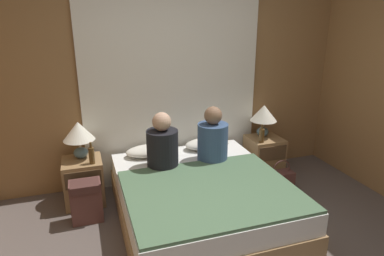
# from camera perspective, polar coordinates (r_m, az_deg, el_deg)

# --- Properties ---
(wall_back) EXTENTS (4.47, 0.06, 2.50)m
(wall_back) POSITION_cam_1_polar(r_m,az_deg,el_deg) (4.18, -3.39, 7.86)
(wall_back) COLOR olive
(wall_back) RESTS_ON ground_plane
(curtain_panel) EXTENTS (2.36, 0.02, 2.25)m
(curtain_panel) POSITION_cam_1_polar(r_m,az_deg,el_deg) (4.15, -3.13, 5.96)
(curtain_panel) COLOR white
(curtain_panel) RESTS_ON ground_plane
(bed) EXTENTS (1.62, 1.90, 0.44)m
(bed) POSITION_cam_1_polar(r_m,az_deg,el_deg) (3.58, 1.47, -11.71)
(bed) COLOR #99754C
(bed) RESTS_ON ground_plane
(nightstand_left) EXTENTS (0.42, 0.42, 0.51)m
(nightstand_left) POSITION_cam_1_polar(r_m,az_deg,el_deg) (4.02, -17.58, -8.46)
(nightstand_left) COLOR #937047
(nightstand_left) RESTS_ON ground_plane
(nightstand_right) EXTENTS (0.42, 0.42, 0.51)m
(nightstand_right) POSITION_cam_1_polar(r_m,az_deg,el_deg) (4.57, 11.87, -4.61)
(nightstand_right) COLOR #937047
(nightstand_right) RESTS_ON ground_plane
(lamp_left) EXTENTS (0.34, 0.34, 0.42)m
(lamp_left) POSITION_cam_1_polar(r_m,az_deg,el_deg) (3.88, -18.37, -0.85)
(lamp_left) COLOR slate
(lamp_left) RESTS_ON nightstand_left
(lamp_right) EXTENTS (0.34, 0.34, 0.42)m
(lamp_right) POSITION_cam_1_polar(r_m,az_deg,el_deg) (4.45, 11.86, 2.14)
(lamp_right) COLOR slate
(lamp_right) RESTS_ON nightstand_right
(pillow_left) EXTENTS (0.56, 0.31, 0.12)m
(pillow_left) POSITION_cam_1_polar(r_m,az_deg,el_deg) (4.03, -6.96, -3.76)
(pillow_left) COLOR silver
(pillow_left) RESTS_ON bed
(pillow_right) EXTENTS (0.56, 0.31, 0.12)m
(pillow_right) POSITION_cam_1_polar(r_m,az_deg,el_deg) (4.21, 2.61, -2.62)
(pillow_right) COLOR silver
(pillow_right) RESTS_ON bed
(blanket_on_bed) EXTENTS (1.56, 1.29, 0.03)m
(blanket_on_bed) POSITION_cam_1_polar(r_m,az_deg,el_deg) (3.23, 3.18, -10.36)
(blanket_on_bed) COLOR #4C6B4C
(blanket_on_bed) RESTS_ON bed
(person_left_in_bed) EXTENTS (0.34, 0.34, 0.61)m
(person_left_in_bed) POSITION_cam_1_polar(r_m,az_deg,el_deg) (3.65, -4.95, -2.88)
(person_left_in_bed) COLOR black
(person_left_in_bed) RESTS_ON bed
(person_right_in_bed) EXTENTS (0.34, 0.34, 0.63)m
(person_right_in_bed) POSITION_cam_1_polar(r_m,az_deg,el_deg) (3.80, 3.47, -1.81)
(person_right_in_bed) COLOR #38517A
(person_right_in_bed) RESTS_ON bed
(beer_bottle_on_left_stand) EXTENTS (0.06, 0.06, 0.24)m
(beer_bottle_on_left_stand) POSITION_cam_1_polar(r_m,az_deg,el_deg) (3.77, -16.39, -4.35)
(beer_bottle_on_left_stand) COLOR #513819
(beer_bottle_on_left_stand) RESTS_ON nightstand_left
(beer_bottle_on_right_stand) EXTENTS (0.07, 0.07, 0.23)m
(beer_bottle_on_right_stand) POSITION_cam_1_polar(r_m,az_deg,el_deg) (4.29, 11.53, -1.20)
(beer_bottle_on_right_stand) COLOR #513819
(beer_bottle_on_right_stand) RESTS_ON nightstand_right
(backpack_on_floor) EXTENTS (0.31, 0.22, 0.44)m
(backpack_on_floor) POSITION_cam_1_polar(r_m,az_deg,el_deg) (3.68, -17.22, -11.25)
(backpack_on_floor) COLOR brown
(backpack_on_floor) RESTS_ON ground_plane
(handbag_on_floor) EXTENTS (0.30, 0.17, 0.39)m
(handbag_on_floor) POSITION_cam_1_polar(r_m,az_deg,el_deg) (4.28, 14.52, -8.41)
(handbag_on_floor) COLOR brown
(handbag_on_floor) RESTS_ON ground_plane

